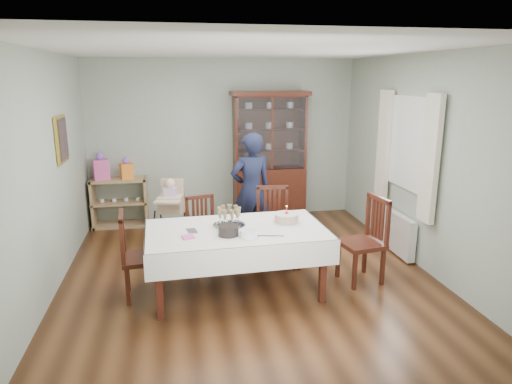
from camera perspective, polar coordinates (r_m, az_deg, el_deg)
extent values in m
plane|color=#593319|center=(5.81, -1.02, -10.26)|extent=(5.00, 5.00, 0.00)
plane|color=#9EAA99|center=(7.83, -4.08, 6.45)|extent=(4.50, 0.00, 4.50)
plane|color=#9EAA99|center=(5.50, -24.90, 1.81)|extent=(0.00, 5.00, 5.00)
plane|color=#9EAA99|center=(6.16, 20.07, 3.48)|extent=(0.00, 5.00, 5.00)
plane|color=white|center=(5.29, -1.16, 17.40)|extent=(5.00, 5.00, 0.00)
cube|color=#401C10|center=(5.12, -2.48, -5.04)|extent=(1.93, 1.11, 0.06)
cube|color=white|center=(5.11, -2.48, -4.67)|extent=(2.04, 1.22, 0.01)
cube|color=#401C10|center=(7.89, 1.65, -0.12)|extent=(1.20, 0.45, 0.90)
cube|color=white|center=(7.52, 2.01, 7.30)|extent=(1.12, 0.01, 1.16)
cube|color=#401C10|center=(7.65, 1.74, 12.24)|extent=(1.30, 0.48, 0.07)
cube|color=tan|center=(7.92, -16.44, -3.91)|extent=(0.90, 0.38, 0.04)
cube|color=tan|center=(7.81, -16.63, -1.26)|extent=(0.90, 0.38, 0.03)
cube|color=tan|center=(7.72, -16.83, 1.46)|extent=(0.90, 0.38, 0.04)
cube|color=tan|center=(7.87, -19.67, -1.39)|extent=(0.04, 0.38, 0.80)
cube|color=tan|center=(7.77, -13.56, -1.13)|extent=(0.04, 0.38, 0.80)
cube|color=gold|center=(6.21, -23.16, 6.09)|extent=(0.04, 0.48, 0.58)
cube|color=white|center=(6.37, 18.65, 5.76)|extent=(0.04, 1.02, 1.22)
cube|color=silver|center=(5.83, 20.96, 3.83)|extent=(0.07, 0.30, 1.55)
cube|color=silver|center=(6.90, 15.68, 5.74)|extent=(0.07, 0.30, 1.55)
cube|color=white|center=(6.63, 17.33, -4.97)|extent=(0.10, 0.80, 0.55)
cube|color=#401C10|center=(5.98, -6.40, -5.36)|extent=(0.49, 0.49, 0.05)
cube|color=#401C10|center=(6.06, -7.03, -2.63)|extent=(0.38, 0.13, 0.48)
cube|color=#401C10|center=(6.03, 2.18, -4.64)|extent=(0.51, 0.51, 0.05)
cube|color=#401C10|center=(6.15, 2.06, -1.62)|extent=(0.43, 0.10, 0.53)
cube|color=#401C10|center=(5.26, -13.94, -8.05)|extent=(0.47, 0.47, 0.05)
cube|color=#401C10|center=(5.17, -16.36, -5.40)|extent=(0.07, 0.42, 0.52)
cube|color=#401C10|center=(5.60, 12.99, -6.32)|extent=(0.54, 0.54, 0.05)
cube|color=#401C10|center=(5.63, 14.97, -3.29)|extent=(0.12, 0.44, 0.55)
imported|color=black|center=(6.49, -0.63, 0.17)|extent=(0.67, 0.51, 1.66)
cube|color=tan|center=(6.60, -10.56, -1.45)|extent=(0.40, 0.37, 0.24)
cube|color=tan|center=(6.56, -10.64, 0.20)|extent=(0.34, 0.14, 0.28)
cube|color=tan|center=(6.58, -10.59, -0.80)|extent=(0.38, 0.24, 0.03)
cube|color=#C5A6CA|center=(6.56, -10.62, -0.13)|extent=(0.21, 0.18, 0.18)
sphere|color=beige|center=(6.53, -10.68, 1.04)|extent=(0.15, 0.15, 0.15)
cylinder|color=silver|center=(5.19, -3.37, -4.23)|extent=(0.37, 0.37, 0.01)
torus|color=silver|center=(5.19, -3.37, -4.13)|extent=(0.37, 0.37, 0.01)
cylinder|color=white|center=(5.29, 3.82, -3.86)|extent=(0.32, 0.32, 0.02)
cylinder|color=brown|center=(5.27, 3.83, -3.27)|extent=(0.27, 0.27, 0.10)
cylinder|color=silver|center=(5.25, 3.84, -2.73)|extent=(0.27, 0.27, 0.01)
cylinder|color=#F24C4C|center=(5.24, 3.85, -2.24)|extent=(0.01, 0.01, 0.08)
sphere|color=yellow|center=(5.23, 3.86, -1.78)|extent=(0.02, 0.02, 0.02)
cylinder|color=black|center=(4.89, -3.48, -4.81)|extent=(0.25, 0.25, 0.11)
cylinder|color=white|center=(4.83, -0.92, -5.22)|extent=(0.24, 0.24, 0.08)
cube|color=#E1529E|center=(4.87, -8.47, -5.59)|extent=(0.15, 0.15, 0.02)
cube|color=silver|center=(4.87, 1.83, -5.50)|extent=(0.29, 0.08, 0.01)
cube|color=#E1529E|center=(7.70, -18.77, 2.66)|extent=(0.27, 0.21, 0.32)
sphere|color=#E533B2|center=(7.66, -18.90, 4.25)|extent=(0.13, 0.13, 0.13)
cube|color=orange|center=(7.66, -15.85, 2.53)|extent=(0.22, 0.19, 0.25)
sphere|color=#E533B2|center=(7.63, -15.93, 3.79)|extent=(0.11, 0.11, 0.11)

